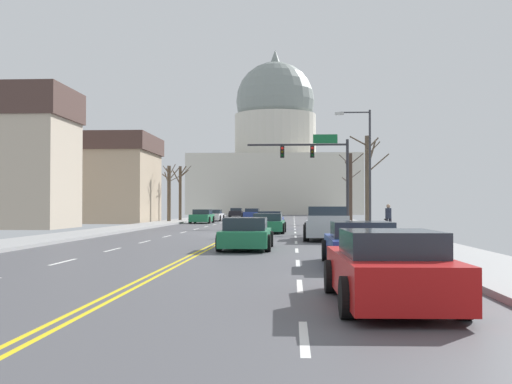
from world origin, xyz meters
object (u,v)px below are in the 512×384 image
(signal_gantry, at_px, (319,161))
(sedan_oncoming_02, at_px, (252,214))
(sedan_near_00, at_px, (270,221))
(pedestrian_00, at_px, (388,217))
(sedan_oncoming_00, at_px, (202,217))
(bicycle_parked, at_px, (385,227))
(pickup_truck_near_02, at_px, (327,225))
(sedan_near_05, at_px, (389,270))
(sedan_near_04, at_px, (361,245))
(street_lamp_right, at_px, (365,158))
(sedan_oncoming_03, at_px, (236,213))
(sedan_near_03, at_px, (246,234))
(sedan_oncoming_01, at_px, (213,216))
(sedan_near_01, at_px, (268,224))

(signal_gantry, height_order, sedan_oncoming_02, signal_gantry)
(sedan_near_00, distance_m, sedan_oncoming_02, 34.92)
(sedan_near_00, bearing_deg, pedestrian_00, -53.23)
(pedestrian_00, bearing_deg, sedan_oncoming_00, 120.14)
(pedestrian_00, height_order, bicycle_parked, pedestrian_00)
(pickup_truck_near_02, relative_size, pedestrian_00, 3.53)
(sedan_near_05, bearing_deg, sedan_near_04, 87.67)
(sedan_near_05, height_order, sedan_oncoming_00, sedan_oncoming_00)
(street_lamp_right, relative_size, sedan_oncoming_03, 1.69)
(signal_gantry, relative_size, sedan_near_00, 1.71)
(sedan_oncoming_00, xyz_separation_m, sedan_oncoming_02, (3.43, 20.10, -0.00))
(sedan_near_03, distance_m, sedan_oncoming_00, 35.67)
(sedan_oncoming_00, distance_m, sedan_oncoming_01, 8.50)
(sedan_near_01, distance_m, sedan_oncoming_00, 21.99)
(sedan_near_05, bearing_deg, sedan_near_03, 104.30)
(sedan_near_00, xyz_separation_m, sedan_near_05, (3.25, -33.83, 0.00))
(sedan_oncoming_03, xyz_separation_m, pedestrian_00, (13.65, -57.47, 0.43))
(sedan_near_05, bearing_deg, signal_gantry, 89.34)
(sedan_near_01, relative_size, sedan_oncoming_00, 0.95)
(sedan_near_04, xyz_separation_m, sedan_near_05, (-0.29, -7.06, 0.02))
(bicycle_parked, bearing_deg, sedan_near_04, -100.35)
(signal_gantry, distance_m, sedan_near_05, 38.84)
(sedan_near_03, bearing_deg, sedan_oncoming_02, 93.47)
(sedan_near_00, bearing_deg, sedan_near_05, -84.51)
(pickup_truck_near_02, height_order, sedan_near_05, pickup_truck_near_02)
(sedan_oncoming_03, bearing_deg, sedan_near_04, -82.20)
(sedan_oncoming_01, bearing_deg, sedan_near_03, -81.14)
(sedan_near_00, height_order, sedan_near_01, sedan_near_00)
(sedan_near_04, height_order, sedan_oncoming_00, sedan_oncoming_00)
(pickup_truck_near_02, bearing_deg, sedan_near_03, -116.34)
(sedan_oncoming_00, relative_size, sedan_oncoming_01, 0.95)
(sedan_near_05, height_order, sedan_oncoming_01, sedan_near_05)
(sedan_near_04, distance_m, sedan_oncoming_01, 51.01)
(sedan_near_00, height_order, sedan_near_03, sedan_near_00)
(signal_gantry, height_order, sedan_near_05, signal_gantry)
(pickup_truck_near_02, relative_size, sedan_oncoming_00, 1.27)
(bicycle_parked, bearing_deg, street_lamp_right, 95.28)
(street_lamp_right, height_order, sedan_near_05, street_lamp_right)
(street_lamp_right, bearing_deg, sedan_near_04, -96.78)
(pickup_truck_near_02, height_order, bicycle_parked, pickup_truck_near_02)
(signal_gantry, xyz_separation_m, sedan_near_00, (-3.69, -4.74, -4.57))
(sedan_near_04, xyz_separation_m, pedestrian_00, (3.38, 17.52, 0.46))
(pickup_truck_near_02, height_order, sedan_oncoming_02, pickup_truck_near_02)
(sedan_near_00, xyz_separation_m, pedestrian_00, (6.91, -9.25, 0.44))
(sedan_oncoming_02, bearing_deg, sedan_oncoming_01, -106.52)
(sedan_oncoming_02, distance_m, bicycle_parked, 45.69)
(pedestrian_00, bearing_deg, street_lamp_right, 99.29)
(sedan_near_00, bearing_deg, sedan_near_03, -90.50)
(sedan_near_01, relative_size, sedan_near_04, 0.95)
(street_lamp_right, relative_size, sedan_oncoming_01, 1.60)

